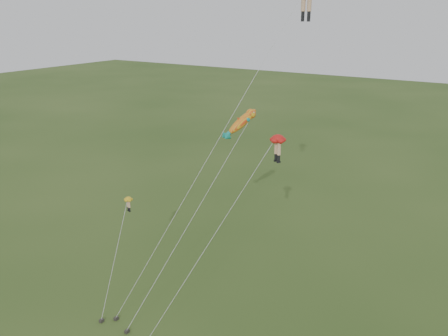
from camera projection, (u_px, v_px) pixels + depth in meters
The scene contains 5 objects.
ground at pixel (153, 320), 38.89m from camera, with size 300.00×300.00×0.00m, color #2B4518.
legs_kite_red_high at pixel (303, 0), 35.57m from camera, with size 10.78×12.28×24.71m.
legs_kite_red_mid at pixel (275, 146), 36.73m from camera, with size 6.01×11.32×14.32m.
legs_kite_yellow at pixel (126, 208), 42.75m from camera, with size 3.42×7.31×7.65m.
fish_kite at pixel (242, 123), 41.90m from camera, with size 3.70×14.37×15.35m.
Camera 1 is at (22.58, -25.24, 23.15)m, focal length 40.00 mm.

